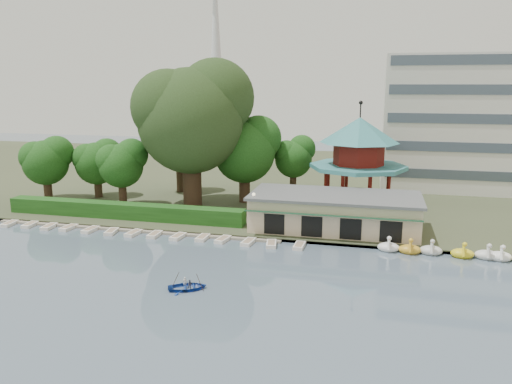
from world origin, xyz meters
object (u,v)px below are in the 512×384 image
(dock, at_px, (134,229))
(boathouse, at_px, (335,211))
(rowboat_with_passengers, at_px, (187,284))
(big_tree, at_px, (192,113))
(pavilion, at_px, (359,154))

(dock, height_order, boathouse, boathouse)
(boathouse, distance_m, rowboat_with_passengers, 21.42)
(dock, height_order, big_tree, big_tree)
(dock, height_order, rowboat_with_passengers, rowboat_with_passengers)
(boathouse, xyz_separation_m, pavilion, (2.00, 10.03, 5.11))
(boathouse, xyz_separation_m, rowboat_with_passengers, (-10.08, -18.81, -1.92))
(dock, xyz_separation_m, big_tree, (3.18, 11.02, 12.38))
(pavilion, distance_m, big_tree, 21.74)
(boathouse, bearing_deg, dock, -167.76)
(pavilion, height_order, big_tree, big_tree)
(rowboat_with_passengers, bearing_deg, dock, 130.35)
(pavilion, bearing_deg, big_tree, -169.70)
(dock, relative_size, big_tree, 1.78)
(dock, distance_m, big_tree, 16.87)
(dock, distance_m, rowboat_with_passengers, 18.42)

